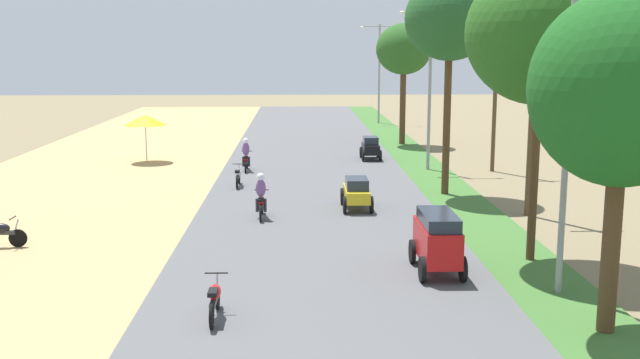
{
  "coord_description": "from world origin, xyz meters",
  "views": [
    {
      "loc": [
        -0.74,
        -6.38,
        6.16
      ],
      "look_at": [
        0.09,
        20.95,
        1.27
      ],
      "focal_mm": 41.88,
      "sensor_mm": 36.0,
      "label": 1
    }
  ],
  "objects_px": {
    "motorbike_ahead_third": "(261,197)",
    "median_tree_second": "(541,33)",
    "median_tree_nearest": "(622,90)",
    "motorbike_ahead_fourth": "(238,175)",
    "utility_pole_near": "(496,70)",
    "median_tree_third": "(450,20)",
    "streetlamp_mid": "(430,78)",
    "motorbike_ahead_second": "(215,297)",
    "utility_pole_far": "(533,97)",
    "car_hatchback_black": "(371,147)",
    "motorbike_ahead_fifth": "(246,156)",
    "car_sedan_yellow": "(357,192)",
    "streetlamp_far": "(379,67)",
    "streetlamp_near": "(568,110)",
    "vendor_umbrella": "(145,120)",
    "car_van_red": "(437,239)",
    "median_tree_fourth": "(404,50)"
  },
  "relations": [
    {
      "from": "streetlamp_mid",
      "to": "motorbike_ahead_fourth",
      "type": "distance_m",
      "value": 10.97
    },
    {
      "from": "vendor_umbrella",
      "to": "car_sedan_yellow",
      "type": "height_order",
      "value": "vendor_umbrella"
    },
    {
      "from": "median_tree_nearest",
      "to": "motorbike_ahead_fourth",
      "type": "bearing_deg",
      "value": 118.42
    },
    {
      "from": "median_tree_second",
      "to": "median_tree_third",
      "type": "height_order",
      "value": "median_tree_third"
    },
    {
      "from": "median_tree_nearest",
      "to": "utility_pole_near",
      "type": "relative_size",
      "value": 0.76
    },
    {
      "from": "streetlamp_mid",
      "to": "utility_pole_near",
      "type": "relative_size",
      "value": 0.82
    },
    {
      "from": "car_sedan_yellow",
      "to": "motorbike_ahead_fourth",
      "type": "xyz_separation_m",
      "value": [
        -4.85,
        4.76,
        -0.17
      ]
    },
    {
      "from": "streetlamp_near",
      "to": "motorbike_ahead_third",
      "type": "height_order",
      "value": "streetlamp_near"
    },
    {
      "from": "car_sedan_yellow",
      "to": "motorbike_ahead_fifth",
      "type": "relative_size",
      "value": 1.26
    },
    {
      "from": "car_sedan_yellow",
      "to": "car_hatchback_black",
      "type": "xyz_separation_m",
      "value": [
        1.75,
        12.54,
        0.01
      ]
    },
    {
      "from": "utility_pole_near",
      "to": "motorbike_ahead_second",
      "type": "bearing_deg",
      "value": -119.73
    },
    {
      "from": "median_tree_nearest",
      "to": "motorbike_ahead_fifth",
      "type": "distance_m",
      "value": 23.57
    },
    {
      "from": "streetlamp_mid",
      "to": "car_hatchback_black",
      "type": "height_order",
      "value": "streetlamp_mid"
    },
    {
      "from": "motorbike_ahead_third",
      "to": "median_tree_second",
      "type": "bearing_deg",
      "value": -34.04
    },
    {
      "from": "median_tree_nearest",
      "to": "median_tree_second",
      "type": "height_order",
      "value": "median_tree_second"
    },
    {
      "from": "streetlamp_near",
      "to": "car_van_red",
      "type": "xyz_separation_m",
      "value": [
        -2.77,
        1.69,
        -3.62
      ]
    },
    {
      "from": "median_tree_nearest",
      "to": "median_tree_second",
      "type": "relative_size",
      "value": 0.86
    },
    {
      "from": "vendor_umbrella",
      "to": "motorbike_ahead_fourth",
      "type": "xyz_separation_m",
      "value": [
        5.45,
        -7.33,
        -1.73
      ]
    },
    {
      "from": "utility_pole_far",
      "to": "median_tree_third",
      "type": "bearing_deg",
      "value": 120.63
    },
    {
      "from": "motorbike_ahead_second",
      "to": "motorbike_ahead_fourth",
      "type": "relative_size",
      "value": 1.0
    },
    {
      "from": "utility_pole_far",
      "to": "motorbike_ahead_fifth",
      "type": "height_order",
      "value": "utility_pole_far"
    },
    {
      "from": "streetlamp_near",
      "to": "motorbike_ahead_second",
      "type": "bearing_deg",
      "value": -168.95
    },
    {
      "from": "motorbike_ahead_second",
      "to": "streetlamp_mid",
      "type": "bearing_deg",
      "value": 67.82
    },
    {
      "from": "vendor_umbrella",
      "to": "median_tree_second",
      "type": "bearing_deg",
      "value": -52.03
    },
    {
      "from": "streetlamp_far",
      "to": "utility_pole_near",
      "type": "xyz_separation_m",
      "value": [
        3.17,
        -23.44,
        0.45
      ]
    },
    {
      "from": "streetlamp_near",
      "to": "streetlamp_mid",
      "type": "bearing_deg",
      "value": 90.0
    },
    {
      "from": "car_sedan_yellow",
      "to": "motorbike_ahead_second",
      "type": "height_order",
      "value": "car_sedan_yellow"
    },
    {
      "from": "streetlamp_mid",
      "to": "utility_pole_near",
      "type": "distance_m",
      "value": 3.22
    },
    {
      "from": "median_tree_fourth",
      "to": "motorbike_ahead_fifth",
      "type": "height_order",
      "value": "median_tree_fourth"
    },
    {
      "from": "median_tree_fourth",
      "to": "streetlamp_mid",
      "type": "distance_m",
      "value": 9.98
    },
    {
      "from": "streetlamp_far",
      "to": "motorbike_ahead_second",
      "type": "relative_size",
      "value": 4.34
    },
    {
      "from": "streetlamp_near",
      "to": "car_hatchback_black",
      "type": "distance_m",
      "value": 22.84
    },
    {
      "from": "streetlamp_mid",
      "to": "utility_pole_far",
      "type": "bearing_deg",
      "value": -79.34
    },
    {
      "from": "car_hatchback_black",
      "to": "streetlamp_far",
      "type": "bearing_deg",
      "value": 82.58
    },
    {
      "from": "vendor_umbrella",
      "to": "median_tree_nearest",
      "type": "distance_m",
      "value": 28.76
    },
    {
      "from": "utility_pole_near",
      "to": "motorbike_ahead_fourth",
      "type": "relative_size",
      "value": 5.35
    },
    {
      "from": "vendor_umbrella",
      "to": "car_hatchback_black",
      "type": "distance_m",
      "value": 12.16
    },
    {
      "from": "median_tree_second",
      "to": "motorbike_ahead_fifth",
      "type": "relative_size",
      "value": 4.7
    },
    {
      "from": "median_tree_nearest",
      "to": "motorbike_ahead_third",
      "type": "height_order",
      "value": "median_tree_nearest"
    },
    {
      "from": "median_tree_second",
      "to": "motorbike_ahead_fifth",
      "type": "distance_m",
      "value": 19.11
    },
    {
      "from": "utility_pole_far",
      "to": "motorbike_ahead_second",
      "type": "xyz_separation_m",
      "value": [
        -10.35,
        -10.5,
        -3.8
      ]
    },
    {
      "from": "utility_pole_near",
      "to": "median_tree_third",
      "type": "bearing_deg",
      "value": -120.83
    },
    {
      "from": "vendor_umbrella",
      "to": "median_tree_fourth",
      "type": "height_order",
      "value": "median_tree_fourth"
    },
    {
      "from": "utility_pole_far",
      "to": "streetlamp_far",
      "type": "bearing_deg",
      "value": 93.3
    },
    {
      "from": "streetlamp_far",
      "to": "motorbike_ahead_second",
      "type": "distance_m",
      "value": 44.74
    },
    {
      "from": "motorbike_ahead_third",
      "to": "utility_pole_near",
      "type": "bearing_deg",
      "value": 43.06
    },
    {
      "from": "median_tree_second",
      "to": "motorbike_ahead_third",
      "type": "height_order",
      "value": "median_tree_second"
    },
    {
      "from": "median_tree_second",
      "to": "car_hatchback_black",
      "type": "bearing_deg",
      "value": 98.1
    },
    {
      "from": "streetlamp_near",
      "to": "motorbike_ahead_fourth",
      "type": "bearing_deg",
      "value": 122.16
    },
    {
      "from": "streetlamp_far",
      "to": "car_van_red",
      "type": "xyz_separation_m",
      "value": [
        -2.77,
        -40.42,
        -3.53
      ]
    }
  ]
}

